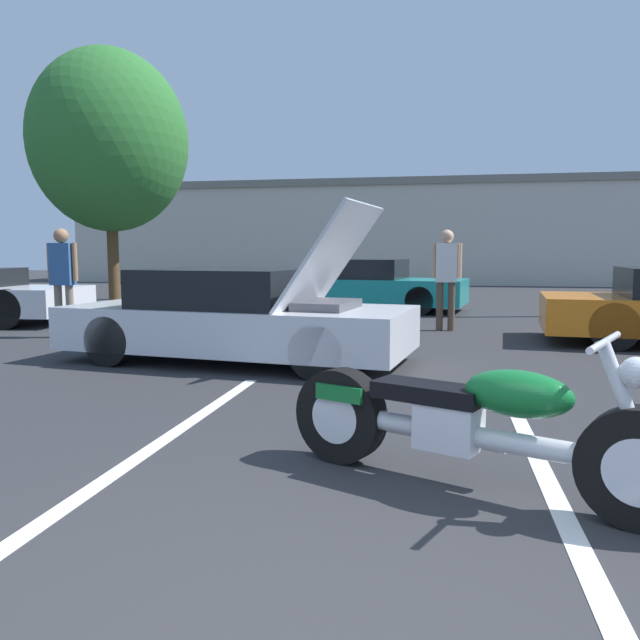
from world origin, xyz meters
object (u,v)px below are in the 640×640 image
Objects in this scene: tree_background at (109,141)px; show_car_hood_open at (239,317)px; spectator_near_motorcycle at (63,273)px; spectator_by_show_car at (446,271)px; parked_car_mid_left_row at (365,286)px; motorcycle at (471,425)px.

tree_background is 1.56× the size of show_car_hood_open.
spectator_near_motorcycle is 6.35m from spectator_by_show_car.
parked_car_mid_left_row is at bearing -13.95° from tree_background.
spectator_by_show_car is at bearing 62.36° from show_car_hood_open.
parked_car_mid_left_row is at bearing 53.51° from spectator_near_motorcycle.
motorcycle is 4.67m from show_car_hood_open.
motorcycle is 0.50× the size of show_car_hood_open.
tree_background reaches higher than spectator_near_motorcycle.
spectator_by_show_car is at bearing -54.46° from parked_car_mid_left_row.
tree_background is at bearing 134.49° from show_car_hood_open.
tree_background is 16.50m from motorcycle.
parked_car_mid_left_row is 4.08m from spectator_by_show_car.
tree_background reaches higher than show_car_hood_open.
parked_car_mid_left_row is 7.05m from spectator_near_motorcycle.
show_car_hood_open is at bearing -24.44° from spectator_near_motorcycle.
parked_car_mid_left_row is (-1.92, 11.06, 0.18)m from motorcycle.
parked_car_mid_left_row is at bearing 116.86° from spectator_by_show_car.
motorcycle is 1.29× the size of spectator_near_motorcycle.
show_car_hood_open reaches higher than spectator_by_show_car.
parked_car_mid_left_row is at bearing 92.01° from show_car_hood_open.
show_car_hood_open is at bearing 148.56° from motorcycle.
tree_background is at bearing 174.73° from parked_car_mid_left_row.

